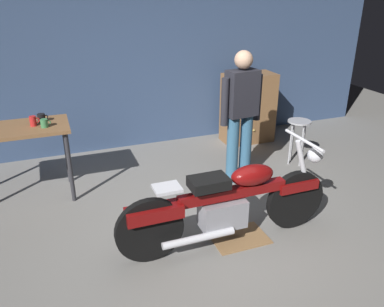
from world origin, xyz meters
name	(u,v)px	position (x,y,z in m)	size (l,w,h in m)	color
ground_plane	(214,238)	(0.00, 0.00, 0.00)	(12.00, 12.00, 0.00)	gray
back_wall	(140,45)	(0.00, 2.80, 1.55)	(8.00, 0.12, 3.10)	#384C70
workbench	(10,138)	(-1.84, 1.55, 0.79)	(1.30, 0.64, 0.90)	brown
motorcycle	(229,202)	(0.11, -0.09, 0.45)	(2.19, 0.60, 1.00)	black
person_standing	(241,112)	(0.82, 1.10, 0.93)	(0.57, 0.26, 1.67)	#366484
shop_stool	(298,130)	(1.83, 1.26, 0.50)	(0.32, 0.32, 0.64)	#B2B2B7
wooden_dresser	(248,108)	(1.59, 2.30, 0.55)	(0.80, 0.47, 1.10)	brown
drip_tray	(239,238)	(0.24, -0.09, 0.01)	(0.56, 0.40, 0.01)	olive
mug_red_diner	(33,121)	(-1.57, 1.53, 0.96)	(0.11, 0.07, 0.11)	red
mug_black_matte	(42,118)	(-1.48, 1.65, 0.95)	(0.12, 0.09, 0.10)	black
mug_green_speckled	(44,123)	(-1.45, 1.44, 0.95)	(0.11, 0.08, 0.09)	#3D7F4C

